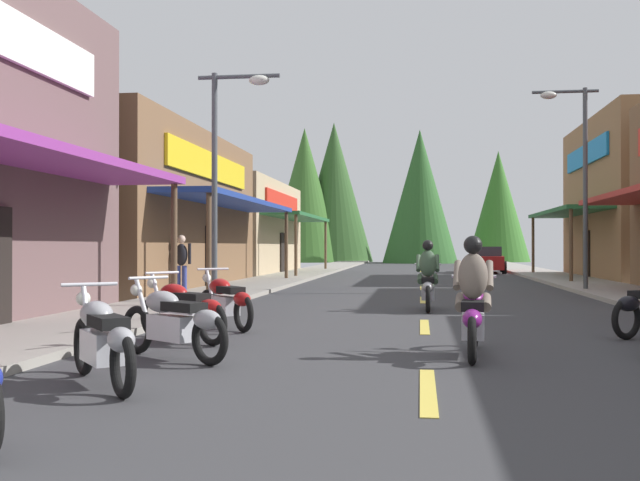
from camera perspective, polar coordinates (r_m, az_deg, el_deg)
ground at (r=25.24m, az=7.88°, el=-3.79°), size 9.15×81.19×0.10m
sidewalk_left at (r=25.89m, az=-5.18°, el=-3.46°), size 2.53×81.19×0.12m
sidewalk_right at (r=25.92m, az=20.93°, el=-3.43°), size 2.53×81.19×0.12m
centerline_dashes at (r=28.02m, az=7.87°, el=-3.34°), size 0.16×54.85×0.01m
storefront_left_middle at (r=26.66m, az=-16.74°, el=2.21°), size 9.86×12.90×5.29m
storefront_left_far at (r=38.81m, az=-7.99°, el=0.94°), size 8.83×11.92×4.69m
streetlamp_left at (r=18.03m, az=-7.15°, el=6.75°), size 1.99×0.30×5.59m
streetlamp_right at (r=24.36m, az=19.04°, el=5.87°), size 1.99×0.30×6.32m
motorcycle_parked_left_1 at (r=7.96m, az=-16.38°, el=-7.24°), size 1.42×1.73×1.04m
motorcycle_parked_left_2 at (r=9.60m, az=-11.22°, el=-6.08°), size 1.82×1.29×1.04m
motorcycle_parked_left_3 at (r=11.36m, az=-10.52°, el=-5.20°), size 1.79×1.34×1.04m
motorcycle_parked_left_4 at (r=13.04m, az=-7.29°, el=-4.58°), size 1.44×1.71×1.04m
rider_cruising_lead at (r=9.87m, az=11.68°, el=-4.95°), size 0.61×2.14×1.57m
rider_cruising_trailing at (r=16.70m, az=8.28°, el=-3.09°), size 0.60×2.14×1.57m
pedestrian_browsing at (r=21.37m, az=-10.61°, el=-1.53°), size 0.57×0.28×1.75m
parked_car_curbside at (r=40.50m, az=12.60°, el=-1.47°), size 2.30×4.41×1.40m
treeline_backdrop at (r=66.30m, az=4.00°, el=3.43°), size 23.46×11.60×12.72m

